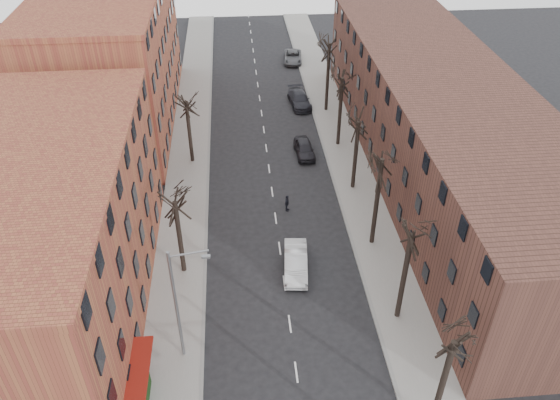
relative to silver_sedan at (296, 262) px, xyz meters
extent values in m
cube|color=gray|center=(-9.00, 17.64, -0.75)|extent=(4.00, 90.00, 0.15)
cube|color=gray|center=(7.00, 17.64, -0.75)|extent=(4.00, 90.00, 0.15)
cube|color=brown|center=(-17.00, -2.36, 5.18)|extent=(12.00, 26.00, 12.00)
cube|color=brown|center=(-17.00, 26.64, 6.18)|extent=(12.00, 28.00, 14.00)
cube|color=#4F2E25|center=(15.00, 12.64, 4.18)|extent=(12.00, 50.00, 10.00)
cylinder|color=slate|center=(-8.20, -7.36, 3.68)|extent=(0.20, 0.20, 9.00)
cylinder|color=slate|center=(-7.10, -7.36, 7.98)|extent=(2.39, 0.12, 0.46)
cube|color=slate|center=(-6.10, -7.36, 7.68)|extent=(0.50, 0.22, 0.14)
imported|color=silver|center=(0.00, 0.00, 0.00)|extent=(2.19, 5.12, 1.64)
imported|color=black|center=(2.80, 16.93, -0.07)|extent=(2.01, 4.51, 1.51)
imported|color=black|center=(3.63, 28.27, -0.04)|extent=(2.70, 5.55, 1.56)
imported|color=#4F5156|center=(4.30, 41.82, -0.11)|extent=(2.84, 5.35, 1.43)
imported|color=black|center=(0.08, 7.67, -0.02)|extent=(0.69, 1.01, 1.60)
camera|label=1|loc=(-3.96, -30.76, 28.57)|focal=35.00mm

